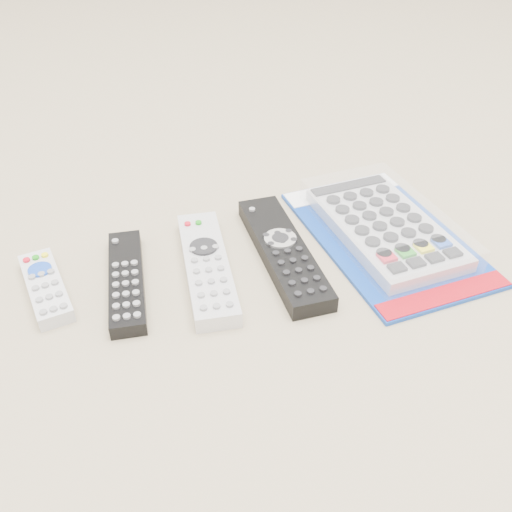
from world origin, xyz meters
name	(u,v)px	position (x,y,z in m)	size (l,w,h in m)	color
remote_small_grey	(45,287)	(-0.24, 0.03, 0.01)	(0.05, 0.14, 0.02)	#BDBDC0
remote_slim_black	(126,280)	(-0.14, 0.01, 0.01)	(0.08, 0.19, 0.02)	black
remote_silver_dvd	(207,266)	(-0.04, -0.01, 0.01)	(0.10, 0.23, 0.03)	silver
remote_large_black	(283,251)	(0.07, -0.02, 0.01)	(0.08, 0.25, 0.03)	black
jumbo_remote_packaged	(385,226)	(0.22, -0.03, 0.02)	(0.20, 0.31, 0.04)	#0D3798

